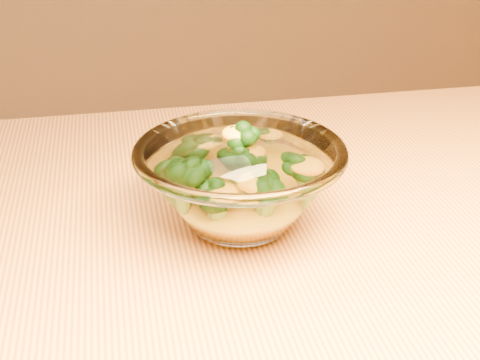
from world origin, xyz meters
name	(u,v)px	position (x,y,z in m)	size (l,w,h in m)	color
glass_bowl	(240,184)	(0.05, 0.09, 0.79)	(0.19, 0.19, 0.08)	white
cheese_sauce	(240,201)	(0.05, 0.09, 0.78)	(0.11, 0.11, 0.03)	#FFA415
broccoli_heap	(233,171)	(0.04, 0.09, 0.80)	(0.12, 0.11, 0.07)	black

